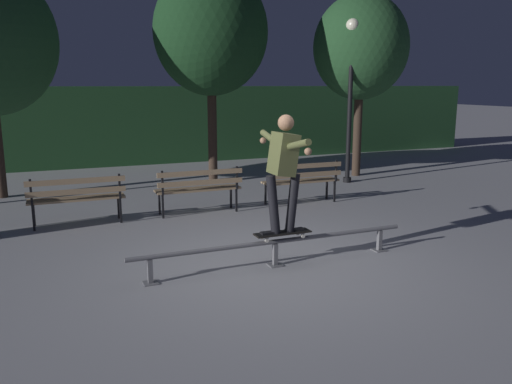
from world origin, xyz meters
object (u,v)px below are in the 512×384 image
(park_bench_leftmost, at_px, (77,195))
(grind_rail, at_px, (275,245))
(tree_behind_benches, at_px, (211,32))
(lamp_post_right, at_px, (351,80))
(park_bench_left_center, at_px, (199,186))
(tree_far_right, at_px, (361,47))
(skateboard, at_px, (283,233))
(skateboarder, at_px, (284,164))
(park_bench_right_center, at_px, (302,178))

(park_bench_leftmost, bearing_deg, grind_rail, -53.64)
(tree_behind_benches, bearing_deg, lamp_post_right, -22.24)
(park_bench_left_center, xyz_separation_m, tree_behind_benches, (1.22, 2.96, 3.04))
(park_bench_left_center, distance_m, tree_far_right, 6.26)
(skateboard, xyz_separation_m, skateboarder, (0.00, 0.00, 0.94))
(park_bench_leftmost, xyz_separation_m, park_bench_right_center, (4.32, 0.00, 0.00))
(grind_rail, xyz_separation_m, tree_far_right, (4.92, 5.57, 3.02))
(skateboard, xyz_separation_m, lamp_post_right, (4.06, 4.82, 2.04))
(park_bench_leftmost, bearing_deg, park_bench_left_center, 0.00)
(skateboarder, height_order, tree_far_right, tree_far_right)
(park_bench_right_center, distance_m, tree_far_right, 4.70)
(park_bench_right_center, distance_m, tree_behind_benches, 4.35)
(skateboard, bearing_deg, tree_far_right, 49.20)
(tree_far_right, distance_m, lamp_post_right, 1.35)
(park_bench_right_center, relative_size, tree_behind_benches, 0.32)
(park_bench_left_center, bearing_deg, skateboard, -85.58)
(tree_behind_benches, height_order, tree_far_right, tree_behind_benches)
(tree_far_right, bearing_deg, tree_behind_benches, 172.54)
(tree_behind_benches, bearing_deg, park_bench_leftmost, -138.76)
(skateboard, distance_m, skateboarder, 0.94)
(park_bench_right_center, relative_size, tree_far_right, 0.35)
(grind_rail, relative_size, park_bench_leftmost, 2.45)
(park_bench_leftmost, xyz_separation_m, tree_far_right, (7.21, 2.46, 2.77))
(park_bench_right_center, xyz_separation_m, tree_far_right, (2.89, 2.46, 2.77))
(park_bench_left_center, distance_m, park_bench_right_center, 2.16)
(park_bench_leftmost, bearing_deg, skateboard, -52.40)
(tree_behind_benches, bearing_deg, skateboarder, -99.12)
(skateboard, relative_size, park_bench_right_center, 0.49)
(grind_rail, distance_m, skateboarder, 1.10)
(skateboard, height_order, park_bench_right_center, park_bench_right_center)
(park_bench_leftmost, distance_m, tree_far_right, 8.10)
(park_bench_leftmost, bearing_deg, skateboarder, -52.36)
(skateboard, bearing_deg, park_bench_right_center, 58.39)
(skateboard, relative_size, skateboarder, 0.50)
(park_bench_right_center, distance_m, lamp_post_right, 3.36)
(skateboard, height_order, skateboarder, skateboarder)
(park_bench_left_center, relative_size, tree_far_right, 0.35)
(park_bench_left_center, bearing_deg, park_bench_right_center, 0.00)
(grind_rail, distance_m, tree_far_right, 8.02)
(grind_rail, bearing_deg, skateboard, -0.00)
(skateboard, relative_size, tree_behind_benches, 0.15)
(grind_rail, xyz_separation_m, tree_behind_benches, (1.08, 6.08, 3.30))
(skateboarder, height_order, park_bench_left_center, skateboarder)
(tree_behind_benches, distance_m, lamp_post_right, 3.51)
(park_bench_left_center, xyz_separation_m, tree_far_right, (5.05, 2.46, 2.77))
(skateboard, bearing_deg, grind_rail, 180.00)
(grind_rail, bearing_deg, park_bench_leftmost, 126.36)
(park_bench_right_center, bearing_deg, park_bench_leftmost, 180.00)
(tree_far_right, relative_size, lamp_post_right, 1.19)
(tree_behind_benches, xyz_separation_m, lamp_post_right, (3.08, -1.26, -1.10))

